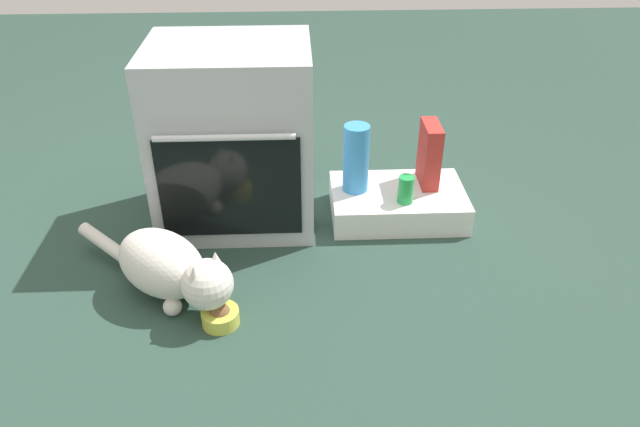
{
  "coord_description": "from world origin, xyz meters",
  "views": [
    {
      "loc": [
        0.26,
        -1.85,
        1.46
      ],
      "look_at": [
        0.34,
        0.05,
        0.25
      ],
      "focal_mm": 33.99,
      "sensor_mm": 36.0,
      "label": 1
    }
  ],
  "objects_px": {
    "cat": "(170,267)",
    "soda_can": "(406,190)",
    "cereal_box": "(429,154)",
    "pantry_cabinet": "(397,203)",
    "water_bottle": "(356,158)",
    "food_bowl": "(220,316)",
    "oven": "(234,137)"
  },
  "relations": [
    {
      "from": "pantry_cabinet",
      "to": "cat",
      "type": "xyz_separation_m",
      "value": [
        -0.9,
        -0.52,
        0.07
      ]
    },
    {
      "from": "oven",
      "to": "water_bottle",
      "type": "bearing_deg",
      "value": -1.4
    },
    {
      "from": "pantry_cabinet",
      "to": "food_bowl",
      "type": "relative_size",
      "value": 4.43
    },
    {
      "from": "cereal_box",
      "to": "pantry_cabinet",
      "type": "bearing_deg",
      "value": -154.35
    },
    {
      "from": "pantry_cabinet",
      "to": "cat",
      "type": "relative_size",
      "value": 0.88
    },
    {
      "from": "oven",
      "to": "food_bowl",
      "type": "height_order",
      "value": "oven"
    },
    {
      "from": "oven",
      "to": "food_bowl",
      "type": "bearing_deg",
      "value": -91.68
    },
    {
      "from": "cat",
      "to": "water_bottle",
      "type": "relative_size",
      "value": 2.2
    },
    {
      "from": "water_bottle",
      "to": "soda_can",
      "type": "relative_size",
      "value": 2.5
    },
    {
      "from": "cat",
      "to": "cereal_box",
      "type": "relative_size",
      "value": 2.36
    },
    {
      "from": "pantry_cabinet",
      "to": "oven",
      "type": "bearing_deg",
      "value": 177.3
    },
    {
      "from": "cat",
      "to": "water_bottle",
      "type": "bearing_deg",
      "value": 76.21
    },
    {
      "from": "oven",
      "to": "water_bottle",
      "type": "relative_size",
      "value": 2.54
    },
    {
      "from": "pantry_cabinet",
      "to": "water_bottle",
      "type": "height_order",
      "value": "water_bottle"
    },
    {
      "from": "oven",
      "to": "soda_can",
      "type": "bearing_deg",
      "value": -10.29
    },
    {
      "from": "cereal_box",
      "to": "water_bottle",
      "type": "bearing_deg",
      "value": -172.16
    },
    {
      "from": "pantry_cabinet",
      "to": "cat",
      "type": "height_order",
      "value": "cat"
    },
    {
      "from": "pantry_cabinet",
      "to": "food_bowl",
      "type": "bearing_deg",
      "value": -136.84
    },
    {
      "from": "pantry_cabinet",
      "to": "cereal_box",
      "type": "relative_size",
      "value": 2.07
    },
    {
      "from": "food_bowl",
      "to": "water_bottle",
      "type": "height_order",
      "value": "water_bottle"
    },
    {
      "from": "pantry_cabinet",
      "to": "cereal_box",
      "type": "distance_m",
      "value": 0.25
    },
    {
      "from": "soda_can",
      "to": "cereal_box",
      "type": "bearing_deg",
      "value": 52.48
    },
    {
      "from": "food_bowl",
      "to": "cereal_box",
      "type": "xyz_separation_m",
      "value": [
        0.85,
        0.74,
        0.23
      ]
    },
    {
      "from": "pantry_cabinet",
      "to": "water_bottle",
      "type": "distance_m",
      "value": 0.29
    },
    {
      "from": "oven",
      "to": "cereal_box",
      "type": "height_order",
      "value": "oven"
    },
    {
      "from": "water_bottle",
      "to": "cereal_box",
      "type": "distance_m",
      "value": 0.33
    },
    {
      "from": "cat",
      "to": "soda_can",
      "type": "height_order",
      "value": "cat"
    },
    {
      "from": "oven",
      "to": "pantry_cabinet",
      "type": "xyz_separation_m",
      "value": [
        0.7,
        -0.03,
        -0.32
      ]
    },
    {
      "from": "oven",
      "to": "food_bowl",
      "type": "distance_m",
      "value": 0.79
    },
    {
      "from": "oven",
      "to": "water_bottle",
      "type": "height_order",
      "value": "oven"
    },
    {
      "from": "oven",
      "to": "water_bottle",
      "type": "xyz_separation_m",
      "value": [
        0.51,
        -0.01,
        -0.11
      ]
    },
    {
      "from": "cat",
      "to": "soda_can",
      "type": "relative_size",
      "value": 5.51
    }
  ]
}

